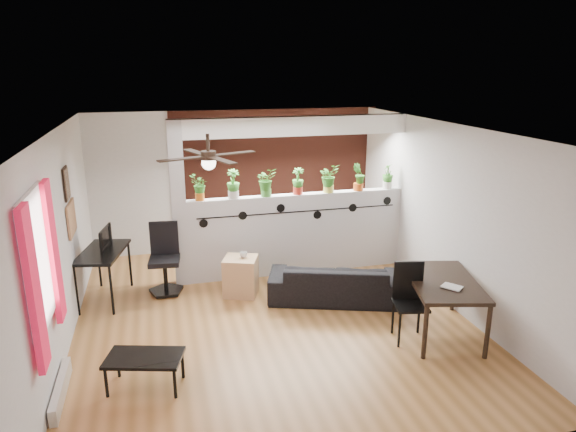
{
  "coord_description": "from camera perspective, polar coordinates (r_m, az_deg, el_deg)",
  "views": [
    {
      "loc": [
        -1.4,
        -6.3,
        3.36
      ],
      "look_at": [
        0.4,
        0.6,
        1.26
      ],
      "focal_mm": 32.0,
      "sensor_mm": 36.0,
      "label": 1
    }
  ],
  "objects": [
    {
      "name": "potted_plant_1",
      "position": [
        8.08,
        -6.12,
        3.65
      ],
      "size": [
        0.26,
        0.22,
        0.46
      ],
      "color": "silver",
      "rests_on": "partition_wall"
    },
    {
      "name": "baseboard_heater",
      "position": [
        6.17,
        -23.94,
        -17.22
      ],
      "size": [
        0.08,
        1.0,
        0.18
      ],
      "primitive_type": "cube",
      "color": "beige",
      "rests_on": "ground"
    },
    {
      "name": "dining_table",
      "position": [
        6.91,
        16.82,
        -7.41
      ],
      "size": [
        1.13,
        1.51,
        0.74
      ],
      "color": "black",
      "rests_on": "ground"
    },
    {
      "name": "sofa",
      "position": [
        7.7,
        5.28,
        -7.34
      ],
      "size": [
        2.0,
        1.3,
        0.54
      ],
      "primitive_type": "imported",
      "rotation": [
        0.0,
        0.0,
        2.81
      ],
      "color": "black",
      "rests_on": "ground"
    },
    {
      "name": "potted_plant_5",
      "position": [
        8.64,
        7.86,
        4.39
      ],
      "size": [
        0.27,
        0.23,
        0.45
      ],
      "color": "#CB5217",
      "rests_on": "partition_wall"
    },
    {
      "name": "partition_wall",
      "position": [
        8.54,
        1.07,
        -1.95
      ],
      "size": [
        3.6,
        0.18,
        1.35
      ],
      "primitive_type": "cube",
      "color": "#BCBCC1",
      "rests_on": "ground"
    },
    {
      "name": "vine_decal",
      "position": [
        8.33,
        1.26,
        0.49
      ],
      "size": [
        3.31,
        0.01,
        0.3
      ],
      "color": "black",
      "rests_on": "partition_wall"
    },
    {
      "name": "office_chair",
      "position": [
        8.06,
        -13.51,
        -5.1
      ],
      "size": [
        0.55,
        0.55,
        1.07
      ],
      "color": "black",
      "rests_on": "ground"
    },
    {
      "name": "ceiling_header",
      "position": [
        8.16,
        1.14,
        9.97
      ],
      "size": [
        3.6,
        0.18,
        0.3
      ],
      "primitive_type": "cube",
      "color": "white",
      "rests_on": "room_shell"
    },
    {
      "name": "corkboard",
      "position": [
        7.62,
        -22.93,
        -0.25
      ],
      "size": [
        0.03,
        0.6,
        0.45
      ],
      "primitive_type": "cube",
      "color": "#A1714D",
      "rests_on": "room_shell"
    },
    {
      "name": "window_assembly",
      "position": [
        5.55,
        -25.79,
        -4.81
      ],
      "size": [
        0.09,
        1.3,
        1.55
      ],
      "color": "white",
      "rests_on": "room_shell"
    },
    {
      "name": "brick_panel",
      "position": [
        9.75,
        -1.25,
        4.17
      ],
      "size": [
        3.9,
        0.05,
        2.6
      ],
      "primitive_type": "cube",
      "color": "#AE4732",
      "rests_on": "ground"
    },
    {
      "name": "framed_art",
      "position": [
        7.45,
        -23.41,
        3.33
      ],
      "size": [
        0.03,
        0.34,
        0.44
      ],
      "color": "#8C7259",
      "rests_on": "room_shell"
    },
    {
      "name": "folding_chair",
      "position": [
        6.72,
        13.32,
        -8.45
      ],
      "size": [
        0.48,
        0.48,
        1.0
      ],
      "color": "black",
      "rests_on": "ground"
    },
    {
      "name": "pier_column",
      "position": [
        8.08,
        -12.07,
        1.23
      ],
      "size": [
        0.22,
        0.2,
        2.6
      ],
      "primitive_type": "cube",
      "color": "#BCBCC1",
      "rests_on": "ground"
    },
    {
      "name": "potted_plant_3",
      "position": [
        8.3,
        1.1,
        3.97
      ],
      "size": [
        0.27,
        0.25,
        0.43
      ],
      "color": "#B72C1D",
      "rests_on": "partition_wall"
    },
    {
      "name": "monitor",
      "position": [
        8.06,
        -19.93,
        -2.73
      ],
      "size": [
        0.3,
        0.11,
        0.17
      ],
      "primitive_type": "imported",
      "rotation": [
        0.0,
        0.0,
        1.37
      ],
      "color": "black",
      "rests_on": "computer_desk"
    },
    {
      "name": "potted_plant_6",
      "position": [
        8.85,
        11.02,
        4.44
      ],
      "size": [
        0.25,
        0.27,
        0.43
      ],
      "color": "white",
      "rests_on": "partition_wall"
    },
    {
      "name": "potted_plant_0",
      "position": [
        8.03,
        -9.83,
        3.22
      ],
      "size": [
        0.26,
        0.26,
        0.41
      ],
      "color": "#CA6317",
      "rests_on": "partition_wall"
    },
    {
      "name": "computer_desk",
      "position": [
        7.97,
        -19.9,
        -4.15
      ],
      "size": [
        0.78,
        1.16,
        0.77
      ],
      "color": "black",
      "rests_on": "ground"
    },
    {
      "name": "coffee_table",
      "position": [
        5.9,
        -15.67,
        -15.12
      ],
      "size": [
        0.9,
        0.65,
        0.38
      ],
      "color": "black",
      "rests_on": "ground"
    },
    {
      "name": "book",
      "position": [
        6.59,
        17.48,
        -7.79
      ],
      "size": [
        0.28,
        0.29,
        0.02
      ],
      "primitive_type": "imported",
      "rotation": [
        0.0,
        0.0,
        0.66
      ],
      "color": "gray",
      "rests_on": "dining_table"
    },
    {
      "name": "cube_shelf",
      "position": [
        7.85,
        -5.27,
        -6.67
      ],
      "size": [
        0.61,
        0.57,
        0.59
      ],
      "primitive_type": "cube",
      "rotation": [
        0.0,
        0.0,
        -0.36
      ],
      "color": "tan",
      "rests_on": "ground"
    },
    {
      "name": "cup",
      "position": [
        7.73,
        -4.97,
        -4.31
      ],
      "size": [
        0.13,
        0.13,
        0.09
      ],
      "primitive_type": "imported",
      "rotation": [
        0.0,
        0.0,
        -0.12
      ],
      "color": "gray",
      "rests_on": "cube_shelf"
    },
    {
      "name": "potted_plant_4",
      "position": [
        8.45,
        4.55,
        4.28
      ],
      "size": [
        0.29,
        0.26,
        0.47
      ],
      "color": "gold",
      "rests_on": "partition_wall"
    },
    {
      "name": "ceiling_fan",
      "position": [
        6.12,
        -8.83,
        6.35
      ],
      "size": [
        1.19,
        1.19,
        0.43
      ],
      "color": "black",
      "rests_on": "room_shell"
    },
    {
      "name": "potted_plant_2",
      "position": [
        8.18,
        -2.46,
        3.86
      ],
      "size": [
        0.27,
        0.24,
        0.46
      ],
      "color": "#38812F",
      "rests_on": "partition_wall"
    },
    {
      "name": "room_shell",
      "position": [
        6.78,
        -1.99,
        -1.33
      ],
      "size": [
        6.3,
        7.1,
        2.9
      ],
      "color": "#925F2F",
      "rests_on": "ground"
    }
  ]
}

